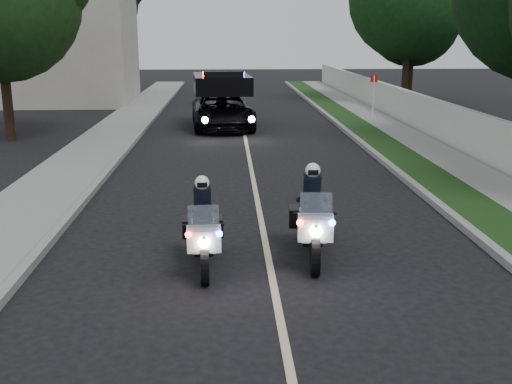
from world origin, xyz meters
TOP-DOWN VIEW (x-y plane):
  - ground at (0.00, 0.00)m, footprint 120.00×120.00m
  - curb_right at (4.10, 10.00)m, footprint 0.20×60.00m
  - grass_verge at (4.80, 10.00)m, footprint 1.20×60.00m
  - sidewalk_right at (6.10, 10.00)m, footprint 1.40×60.00m
  - property_wall at (7.10, 10.00)m, footprint 0.22×60.00m
  - curb_left at (-4.10, 10.00)m, footprint 0.20×60.00m
  - sidewalk_left at (-5.20, 10.00)m, footprint 2.00×60.00m
  - building_far at (-10.00, 26.00)m, footprint 8.00×6.00m
  - lane_marking at (0.00, 10.00)m, footprint 0.12×50.00m
  - police_moto_left at (-1.13, 0.42)m, footprint 0.75×1.88m
  - police_moto_right at (0.77, 0.78)m, footprint 0.84×2.04m
  - police_suv at (-0.87, 16.29)m, footprint 2.82×5.47m
  - bicycle at (-2.12, 24.98)m, footprint 0.81×1.78m
  - cyclist at (-2.12, 24.98)m, footprint 0.57×0.41m
  - sign_post at (6.00, 18.35)m, footprint 0.41×0.41m
  - tree_right_d at (9.41, 25.16)m, footprint 7.96×7.96m
  - tree_right_e at (10.20, 26.93)m, footprint 5.48×5.48m
  - tree_left_near at (-8.78, 13.63)m, footprint 6.61×6.61m
  - tree_left_far at (-9.46, 30.04)m, footprint 9.12×9.12m

SIDE VIEW (x-z plane):
  - ground at x=0.00m, z-range 0.00..0.00m
  - police_moto_left at x=-1.13m, z-range -0.79..0.79m
  - police_moto_right at x=0.77m, z-range -0.85..0.85m
  - police_suv at x=-0.87m, z-range -1.29..1.29m
  - bicycle at x=-2.12m, z-range -0.45..0.45m
  - cyclist at x=-2.12m, z-range -0.76..0.76m
  - sign_post at x=6.00m, z-range -1.06..1.06m
  - tree_right_d at x=9.41m, z-range -5.59..5.59m
  - tree_right_e at x=10.20m, z-range -4.54..4.54m
  - tree_left_near at x=-8.78m, z-range -4.91..4.91m
  - tree_left_far at x=-9.46m, z-range -5.85..5.85m
  - lane_marking at x=0.00m, z-range 0.00..0.01m
  - curb_right at x=4.10m, z-range 0.00..0.15m
  - curb_left at x=-4.10m, z-range 0.00..0.15m
  - grass_verge at x=4.80m, z-range 0.00..0.16m
  - sidewalk_right at x=6.10m, z-range 0.00..0.16m
  - sidewalk_left at x=-5.20m, z-range 0.00..0.16m
  - property_wall at x=7.10m, z-range 0.00..1.50m
  - building_far at x=-10.00m, z-range 0.00..7.00m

